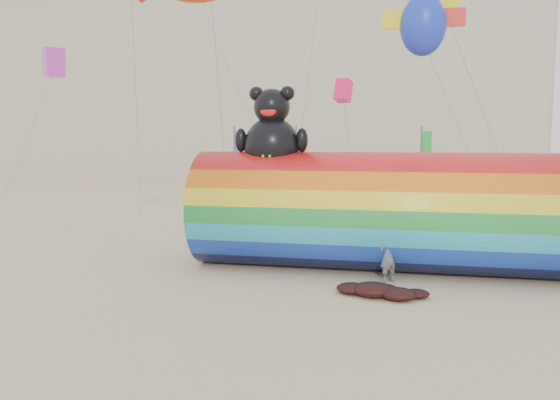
% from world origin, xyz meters
% --- Properties ---
extents(ground, '(160.00, 160.00, 0.00)m').
position_xyz_m(ground, '(0.00, 0.00, 0.00)').
color(ground, '#CCB58C').
rests_on(ground, ground).
extents(hotel_building, '(60.40, 15.40, 20.60)m').
position_xyz_m(hotel_building, '(-12.00, 45.95, 10.31)').
color(hotel_building, '#B7AD99').
rests_on(hotel_building, ground).
extents(windsock_assembly, '(13.75, 4.19, 6.34)m').
position_xyz_m(windsock_assembly, '(4.35, 2.35, 2.10)').
color(windsock_assembly, red).
rests_on(windsock_assembly, ground).
extents(kite_handler, '(0.70, 0.68, 1.62)m').
position_xyz_m(kite_handler, '(4.10, 0.70, 0.81)').
color(kite_handler, '#5B5D62').
rests_on(kite_handler, ground).
extents(fabric_bundle, '(2.62, 1.35, 0.41)m').
position_xyz_m(fabric_bundle, '(3.93, -0.95, 0.17)').
color(fabric_bundle, '#360D09').
rests_on(fabric_bundle, ground).
extents(festival_banners, '(11.42, 2.57, 5.20)m').
position_xyz_m(festival_banners, '(-0.08, 15.59, 2.64)').
color(festival_banners, '#59595E').
rests_on(festival_banners, ground).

